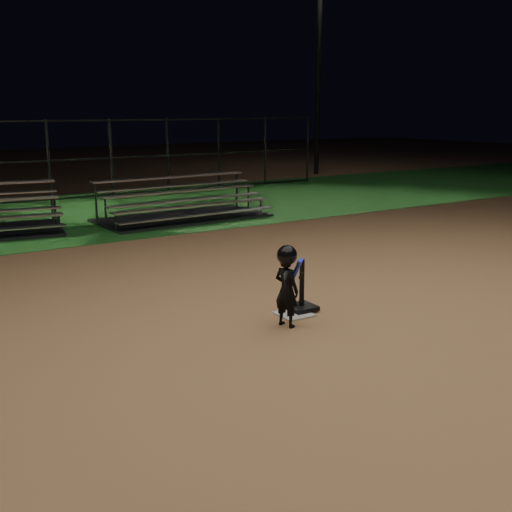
# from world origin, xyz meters

# --- Properties ---
(ground) EXTENTS (80.00, 80.00, 0.00)m
(ground) POSITION_xyz_m (0.00, 0.00, 0.00)
(ground) COLOR #B07E50
(ground) RESTS_ON ground
(grass_strip) EXTENTS (60.00, 8.00, 0.01)m
(grass_strip) POSITION_xyz_m (0.00, 10.00, 0.01)
(grass_strip) COLOR #1D5C1E
(grass_strip) RESTS_ON ground
(home_plate) EXTENTS (0.45, 0.45, 0.02)m
(home_plate) POSITION_xyz_m (0.00, 0.00, 0.01)
(home_plate) COLOR beige
(home_plate) RESTS_ON ground
(batting_tee) EXTENTS (0.38, 0.38, 0.74)m
(batting_tee) POSITION_xyz_m (0.19, 0.09, 0.16)
(batting_tee) COLOR black
(batting_tee) RESTS_ON home_plate
(child_batter) EXTENTS (0.43, 0.61, 1.11)m
(child_batter) POSITION_xyz_m (-0.35, -0.31, 0.59)
(child_batter) COLOR black
(child_batter) RESTS_ON ground
(bleacher_right) EXTENTS (4.45, 2.33, 1.07)m
(bleacher_right) POSITION_xyz_m (2.04, 7.78, 0.22)
(bleacher_right) COLOR #BCBCC1
(bleacher_right) RESTS_ON ground
(backstop_fence) EXTENTS (20.08, 0.08, 2.50)m
(backstop_fence) POSITION_xyz_m (0.00, 13.00, 1.25)
(backstop_fence) COLOR #38383D
(backstop_fence) RESTS_ON ground
(light_pole_right) EXTENTS (0.90, 0.53, 8.30)m
(light_pole_right) POSITION_xyz_m (12.00, 14.94, 4.95)
(light_pole_right) COLOR #2D2D30
(light_pole_right) RESTS_ON ground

